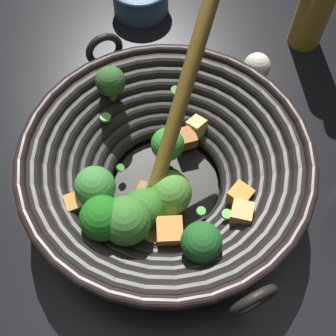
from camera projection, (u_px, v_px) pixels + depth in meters
ground_plane at (166, 187)px, 0.56m from camera, size 4.00×4.00×0.00m
wok at (164, 167)px, 0.50m from camera, size 0.36×0.38×0.22m
garlic_bulb at (257, 66)px, 0.64m from camera, size 0.04×0.04×0.04m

